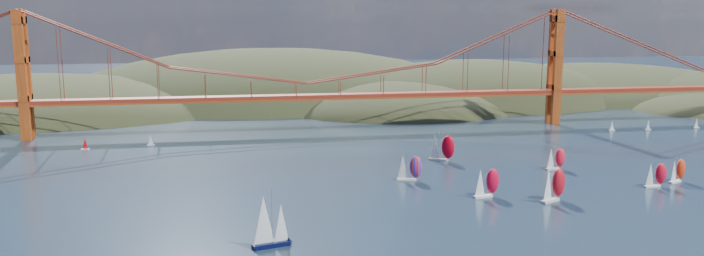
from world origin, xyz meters
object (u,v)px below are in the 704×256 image
Objects in this scene: racer_2 at (655,175)px; racer_rwb at (409,167)px; racer_3 at (555,158)px; racer_5 at (441,147)px; racer_0 at (486,182)px; sloop_navy at (269,222)px; racer_1 at (553,184)px; racer_4 at (677,170)px.

racer_rwb is at bearing 158.39° from racer_2.
racer_5 is at bearing 140.17° from racer_3.
racer_5 reaches higher than racer_0.
sloop_navy is at bearing -98.28° from racer_5.
racer_1 is 40.10m from racer_2.
racer_2 is 34.11m from racer_3.
racer_0 reaches higher than racer_2.
racer_0 is at bearing 176.32° from racer_2.
sloop_navy is 1.64× the size of racer_4.
racer_0 is at bearing 129.07° from racer_1.
racer_2 is (56.45, 1.93, -0.49)m from racer_0.
racer_4 is at bearing -11.61° from racer_1.
racer_0 reaches higher than racer_3.
racer_rwb is at bearing 144.22° from racer_4.
racer_1 is 1.15× the size of racer_rwb.
racer_1 is 1.27× the size of racer_4.
racer_rwb is (-17.60, 23.13, -0.14)m from racer_0.
racer_2 is at bearing 178.03° from racer_4.
racer_4 is (30.70, -23.17, -0.00)m from racer_3.
racer_3 is at bearing 120.23° from racer_2.
sloop_navy reaches higher than racer_1.
racer_3 is 1.00× the size of racer_4.
racer_0 reaches higher than racer_rwb.
racer_1 is (17.52, -7.63, 0.52)m from racer_0.
racer_3 is 40.41m from racer_5.
racer_4 is 0.77× the size of racer_5.
racer_0 is 19.12m from racer_1.
racer_2 is at bearing -4.46° from racer_rwb.
racer_5 is at bearing 74.68° from racer_0.
sloop_navy reaches higher than racer_4.
racer_4 is at bearing 17.01° from racer_2.
racer_0 is 1.03× the size of racer_rwb.
sloop_navy is 73.60m from racer_rwb.
sloop_navy is 106.24m from racer_5.
racer_1 is at bearing -37.16° from racer_0.
racer_2 is at bearing -10.04° from racer_5.
racer_5 reaches higher than racer_2.
racer_4 is 78.71m from racer_5.
racer_5 is at bearing 65.88° from racer_rwb.
racer_4 is at bearing -8.18° from racer_0.
sloop_navy reaches higher than racer_rwb.
racer_2 is at bearing -0.05° from sloop_navy.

